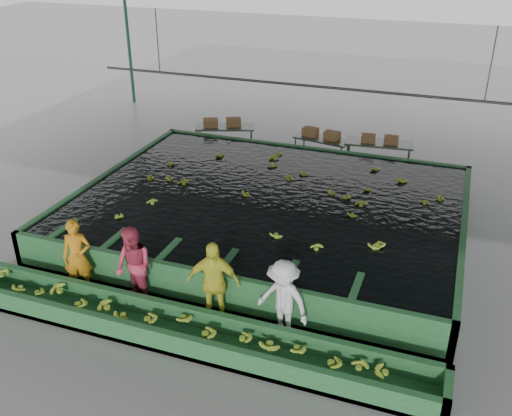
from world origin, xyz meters
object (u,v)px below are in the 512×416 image
(packing_table_left, at_px, (225,139))
(packing_table_mid, at_px, (322,150))
(worker_d, at_px, (283,300))
(box_stack_left, at_px, (222,126))
(flotation_tank, at_px, (269,211))
(worker_c, at_px, (213,283))
(worker_a, at_px, (77,256))
(sorting_trough, at_px, (184,331))
(box_stack_mid, at_px, (321,138))
(packing_table_right, at_px, (378,156))
(box_stack_right, at_px, (379,143))
(worker_b, at_px, (134,267))

(packing_table_left, relative_size, packing_table_mid, 1.09)
(worker_d, xyz_separation_m, box_stack_left, (-5.15, 9.08, 0.08))
(flotation_tank, height_order, worker_c, worker_c)
(worker_a, height_order, worker_d, worker_a)
(sorting_trough, xyz_separation_m, box_stack_mid, (0.13, 10.14, 0.61))
(box_stack_left, bearing_deg, box_stack_mid, 4.09)
(sorting_trough, xyz_separation_m, packing_table_right, (2.11, 10.03, 0.24))
(box_stack_right, bearing_deg, packing_table_left, -179.85)
(sorting_trough, xyz_separation_m, packing_table_mid, (0.20, 10.10, 0.18))
(worker_a, bearing_deg, packing_table_left, 70.07)
(worker_c, height_order, packing_table_left, worker_c)
(sorting_trough, relative_size, packing_table_left, 4.85)
(flotation_tank, bearing_deg, box_stack_left, 125.36)
(flotation_tank, xyz_separation_m, box_stack_left, (-3.39, 4.78, 0.49))
(flotation_tank, bearing_deg, box_stack_mid, 88.48)
(worker_c, relative_size, worker_d, 1.07)
(packing_table_left, distance_m, packing_table_mid, 3.51)
(box_stack_left, bearing_deg, worker_a, -87.13)
(packing_table_left, bearing_deg, box_stack_right, 0.15)
(box_stack_right, bearing_deg, worker_d, -92.28)
(worker_d, height_order, packing_table_right, worker_d)
(worker_d, relative_size, packing_table_mid, 0.91)
(flotation_tank, height_order, worker_b, worker_b)
(packing_table_mid, relative_size, box_stack_left, 1.43)
(worker_d, distance_m, packing_table_mid, 9.44)
(packing_table_right, distance_m, box_stack_mid, 2.01)
(worker_b, distance_m, packing_table_right, 9.93)
(sorting_trough, bearing_deg, packing_table_mid, 88.89)
(box_stack_mid, bearing_deg, packing_table_mid, -29.45)
(worker_c, xyz_separation_m, box_stack_left, (-3.69, 9.08, 0.02))
(flotation_tank, relative_size, worker_c, 5.42)
(sorting_trough, xyz_separation_m, packing_table_left, (-3.31, 9.94, 0.22))
(worker_c, xyz_separation_m, box_stack_mid, (-0.16, 9.34, -0.06))
(worker_a, xyz_separation_m, worker_d, (4.70, 0.00, -0.00))
(worker_d, distance_m, box_stack_mid, 9.48)
(worker_a, height_order, worker_b, worker_b)
(worker_c, relative_size, box_stack_right, 1.57)
(flotation_tank, relative_size, box_stack_left, 7.58)
(sorting_trough, height_order, box_stack_left, box_stack_left)
(sorting_trough, xyz_separation_m, worker_a, (-2.94, 0.80, 0.61))
(worker_d, distance_m, box_stack_left, 10.45)
(flotation_tank, xyz_separation_m, packing_table_left, (-3.31, 4.84, 0.02))
(flotation_tank, bearing_deg, packing_table_mid, 87.76)
(packing_table_left, xyz_separation_m, box_stack_mid, (3.44, 0.20, 0.39))
(worker_b, xyz_separation_m, packing_table_mid, (1.72, 9.30, -0.47))
(packing_table_mid, bearing_deg, sorting_trough, -91.11)
(worker_a, bearing_deg, box_stack_left, 70.64)
(worker_a, bearing_deg, worker_b, -22.24)
(worker_c, distance_m, box_stack_right, 9.34)
(box_stack_left, bearing_deg, worker_b, -78.38)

